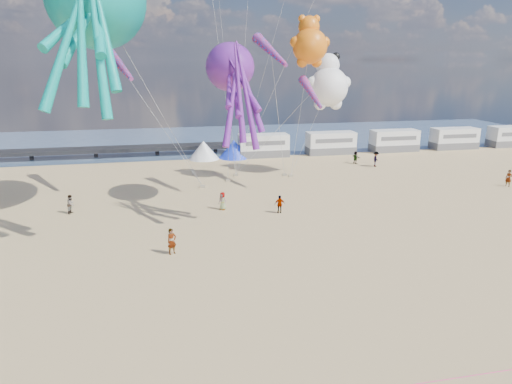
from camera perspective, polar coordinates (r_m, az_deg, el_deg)
name	(u,v)px	position (r m, az deg, el deg)	size (l,w,h in m)	color
ground	(320,323)	(23.67, 7.98, -15.92)	(120.00, 120.00, 0.00)	tan
water	(208,139)	(75.18, -6.07, 6.55)	(120.00, 120.00, 0.00)	#3C5473
motorhome_0	(263,145)	(61.23, 0.94, 5.84)	(6.60, 2.50, 3.00)	silver
motorhome_1	(331,143)	(63.94, 9.33, 6.07)	(6.60, 2.50, 3.00)	silver
motorhome_2	(394,141)	(67.88, 16.89, 6.17)	(6.60, 2.50, 3.00)	silver
motorhome_3	(454,138)	(72.85, 23.53, 6.17)	(6.60, 2.50, 3.00)	silver
motorhome_4	(511,136)	(78.66, 29.25, 6.10)	(6.60, 2.50, 3.00)	silver
tent_white	(204,150)	(60.09, -6.56, 5.24)	(4.00, 4.00, 2.40)	white
tent_blue	(234,149)	(60.56, -2.78, 5.41)	(4.00, 4.00, 2.40)	#1933CC
standing_person	(172,241)	(31.03, -10.48, -6.09)	(0.65, 0.43, 1.79)	tan
beachgoer_0	(223,201)	(39.52, -4.20, -1.13)	(0.57, 0.37, 1.56)	#7F6659
beachgoer_1	(71,204)	(41.49, -22.13, -1.42)	(0.79, 0.52, 1.62)	#7F6659
beachgoer_2	(376,159)	(57.31, 14.76, 3.99)	(0.90, 0.70, 1.85)	#7F6659
beachgoer_3	(280,204)	(38.58, 2.99, -1.55)	(1.00, 0.58, 1.55)	#7F6659
beachgoer_4	(356,158)	(58.43, 12.34, 4.24)	(0.91, 0.38, 1.55)	#7F6659
beachgoer_5	(509,178)	(53.37, 29.03, 1.52)	(1.60, 0.51, 1.73)	#7F6659
sandbag_a	(203,187)	(46.66, -6.69, 0.67)	(0.50, 0.35, 0.22)	gray
sandbag_b	(228,180)	(48.92, -3.54, 1.48)	(0.50, 0.35, 0.22)	gray
sandbag_c	(291,176)	(50.85, 4.38, 2.03)	(0.50, 0.35, 0.22)	gray
sandbag_d	(284,175)	(51.23, 3.57, 2.15)	(0.50, 0.35, 0.22)	gray
sandbag_e	(236,175)	(51.18, -2.54, 2.16)	(0.50, 0.35, 0.22)	gray
kite_octopus_purple	(230,67)	(39.09, -3.31, 15.33)	(3.86, 9.01, 10.30)	#681E8B
kite_panda	(329,87)	(50.53, 9.07, 12.85)	(5.02, 4.73, 7.09)	white
kite_teddy_orange	(310,46)	(46.28, 6.75, 17.65)	(4.08, 3.84, 5.76)	orange
windsock_left	(118,63)	(44.31, -16.84, 15.15)	(1.10, 7.28, 7.28)	red
windsock_mid	(271,51)	(41.49, 1.89, 17.20)	(1.00, 5.57, 5.57)	red
windsock_right	(311,93)	(44.50, 6.93, 12.21)	(0.90, 4.96, 4.96)	red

